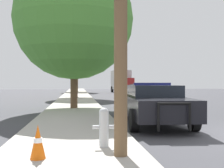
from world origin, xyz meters
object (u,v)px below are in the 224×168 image
Objects in this scene: police_car at (153,103)px; box_truck at (121,81)px; car_background_oncoming at (138,89)px; tree_sidewalk_far at (77,59)px; traffic_cone at (38,142)px; tree_sidewalk_mid at (76,37)px; car_background_distant at (124,87)px; traffic_light at (96,60)px; fire_hydrant at (104,126)px; tree_sidewalk_near at (74,20)px.

box_truck reaches higher than police_car.
tree_sidewalk_far is (-6.97, 11.09, 4.23)m from car_background_oncoming.
traffic_cone is (-3.44, -4.76, -0.33)m from police_car.
car_background_distant is at bearing 65.75° from tree_sidewalk_mid.
tree_sidewalk_far reaches higher than car_background_oncoming.
police_car is at bearing 82.24° from box_truck.
car_background_oncoming is at bearing 50.22° from traffic_light.
tree_sidewalk_mid is (-6.57, -13.71, 4.11)m from box_truck.
car_background_oncoming is at bearing 75.93° from fire_hydrant.
box_truck is (5.89, 34.78, 1.16)m from fire_hydrant.
car_background_oncoming is at bearing 73.76° from traffic_cone.
police_car is 21.89m from car_background_oncoming.
traffic_light is (1.09, 19.09, 2.94)m from fire_hydrant.
car_background_distant is 0.61× the size of box_truck.
traffic_light reaches higher than fire_hydrant.
car_background_distant is at bearing 73.01° from traffic_light.
car_background_distant is at bearing 75.23° from tree_sidewalk_near.
tree_sidewalk_mid reaches higher than tree_sidewalk_far.
police_car is 1.32× the size of car_background_distant.
traffic_cone is at bearing -96.75° from traffic_light.
traffic_light is at bearing -108.84° from car_background_distant.
police_car is at bearing 80.42° from car_background_oncoming.
tree_sidewalk_far reaches higher than police_car.
traffic_cone is at bearing -93.01° from tree_sidewalk_near.
traffic_light is 0.60× the size of tree_sidewalk_near.
police_car is 8.69× the size of traffic_cone.
tree_sidewalk_far is at bearing -174.82° from car_background_distant.
tree_sidewalk_far reaches higher than box_truck.
traffic_light is at bearing 83.25° from traffic_cone.
car_background_oncoming is at bearing 31.81° from tree_sidewalk_mid.
car_background_oncoming is 7.02× the size of traffic_cone.
traffic_light is 17.58m from tree_sidewalk_far.
police_car is 0.63× the size of tree_sidewalk_mid.
tree_sidewalk_near is at bearing 67.75° from car_background_oncoming.
tree_sidewalk_mid is (-0.09, -15.47, 0.89)m from tree_sidewalk_far.
car_background_distant reaches higher than car_background_oncoming.
tree_sidewalk_near is (-0.15, -27.28, -0.12)m from tree_sidewalk_far.
traffic_light is 0.64× the size of tree_sidewalk_far.
car_background_distant is at bearing -107.67° from box_truck.
traffic_cone is at bearing -91.04° from tree_sidewalk_far.
tree_sidewalk_far is at bearing 90.92° from fire_hydrant.
car_background_distant is 8.45m from tree_sidewalk_far.
fire_hydrant is 19.35m from traffic_light.
tree_sidewalk_near reaches higher than car_background_distant.
police_car is at bearing 61.20° from fire_hydrant.
tree_sidewalk_far is (-1.68, 17.44, 1.43)m from traffic_light.
car_background_distant is at bearing -94.03° from police_car.
traffic_cone is at bearing -91.53° from tree_sidewalk_mid.
traffic_cone is (-2.35, -19.89, -3.08)m from traffic_light.
tree_sidewalk_far reaches higher than fire_hydrant.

